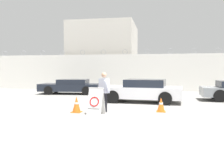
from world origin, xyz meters
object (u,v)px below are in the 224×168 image
Objects in this scene: parked_car_front_coupe at (71,86)px; traffic_cone_mid at (76,104)px; traffic_cone_near at (161,105)px; security_guard at (104,90)px; parked_car_rear_sedan at (142,91)px; barricade_sign at (96,101)px.

traffic_cone_mid is at bearing 106.25° from parked_car_front_coupe.
parked_car_front_coupe is at bearing 133.31° from traffic_cone_near.
security_guard is 2.59m from traffic_cone_near.
traffic_cone_near is at bearing 12.48° from traffic_cone_mid.
parked_car_rear_sedan is at bearing 139.69° from parked_car_front_coupe.
barricade_sign is 0.65× the size of security_guard.
traffic_cone_mid is at bearing 62.33° from parked_car_rear_sedan.
barricade_sign is 0.24× the size of parked_car_front_coupe.
parked_car_front_coupe is at bearing -29.49° from parked_car_rear_sedan.
parked_car_front_coupe is (-6.70, 7.11, 0.27)m from traffic_cone_near.
traffic_cone_near is at bearing 128.16° from parked_car_front_coupe.
traffic_cone_mid is (-0.96, 0.39, -0.21)m from barricade_sign.
barricade_sign is 1.76× the size of traffic_cone_near.
security_guard is 0.37× the size of parked_car_rear_sedan.
parked_car_rear_sedan is (1.43, 3.56, -0.30)m from security_guard.
barricade_sign is 2.91m from traffic_cone_near.
parked_car_rear_sedan is (5.67, -3.99, 0.08)m from parked_car_front_coupe.
parked_car_front_coupe is (-4.06, 8.29, 0.03)m from barricade_sign.
parked_car_front_coupe is 1.00× the size of parked_car_rear_sedan.
parked_car_front_coupe is at bearing 111.41° from traffic_cone_mid.
barricade_sign is 4.59m from parked_car_rear_sedan.
traffic_cone_near is (2.46, 0.45, -0.65)m from security_guard.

